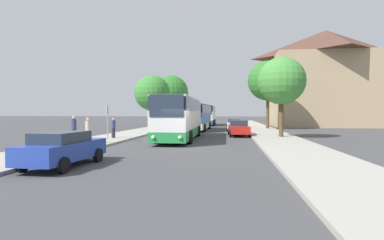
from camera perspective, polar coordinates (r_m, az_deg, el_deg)
The scene contains 18 objects.
ground_plane at distance 20.02m, azimuth -1.73°, elevation -5.06°, with size 300.00×300.00×0.00m, color #424244.
sidewalk_left at distance 22.19m, azimuth -19.94°, elevation -4.31°, with size 4.00×120.00×0.15m, color #A39E93.
sidewalk_right at distance 20.15m, azimuth 18.41°, elevation -4.88°, with size 4.00×120.00×0.15m, color #A39E93.
building_right_background at distance 55.44m, azimuth 24.10°, elevation 7.27°, with size 17.65×15.30×16.01m.
bus_front at distance 25.05m, azimuth -2.29°, elevation 0.48°, with size 2.92×11.87×3.46m.
bus_middle at distance 37.89m, azimuth 0.99°, elevation 0.67°, with size 3.03×10.47×3.27m.
bus_rear at distance 53.00m, azimuth 2.84°, elevation 1.00°, with size 2.88×10.44×3.48m.
parked_car_left_curb at distance 13.66m, azimuth -23.34°, elevation -4.95°, with size 2.05×4.43×1.47m.
parked_car_right_near at distance 29.07m, azimuth 8.87°, elevation -1.47°, with size 2.13×4.78×1.53m.
parked_car_right_far at distance 37.12m, azimuth 8.07°, elevation -0.86°, with size 1.93×4.03×1.47m.
bus_stop_sign at distance 23.88m, azimuth -15.79°, elevation 0.34°, with size 0.08×0.45×2.71m.
pedestrian_waiting_near at distance 25.78m, azimuth -14.76°, elevation -1.45°, with size 0.36×0.36×1.66m.
pedestrian_waiting_far at distance 23.38m, azimuth -21.57°, elevation -1.52°, with size 0.36×0.36×1.87m.
pedestrian_walking_back at distance 21.67m, azimuth -19.17°, elevation -1.87°, with size 0.36×0.36×1.77m.
tree_left_near at distance 54.67m, azimuth -4.05°, elevation 5.17°, with size 6.39×6.39×8.87m.
tree_left_far at distance 44.09m, azimuth -7.58°, elevation 5.12°, with size 5.17×5.17×7.54m.
tree_right_near at distance 27.44m, azimuth 16.68°, elevation 7.11°, with size 4.13×4.13×6.94m.
tree_right_mid at distance 41.30m, azimuth 14.25°, elevation 7.24°, with size 5.30×5.30×8.98m.
Camera 1 is at (3.08, -19.65, 2.27)m, focal length 28.00 mm.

